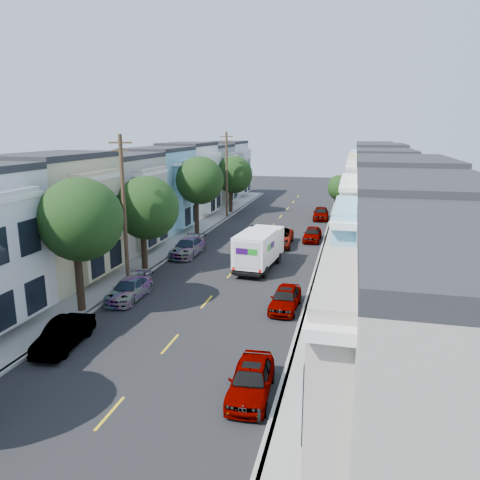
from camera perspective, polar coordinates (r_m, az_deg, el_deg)
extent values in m
plane|color=black|center=(29.28, -4.09, -7.57)|extent=(160.00, 160.00, 0.00)
cube|color=black|center=(43.16, 1.95, -0.64)|extent=(12.00, 70.00, 0.02)
cube|color=gray|center=(44.73, -5.66, -0.11)|extent=(0.30, 70.00, 0.15)
cube|color=gray|center=(42.38, 9.98, -1.01)|extent=(0.30, 70.00, 0.15)
cube|color=gray|center=(45.17, -7.22, -0.02)|extent=(2.60, 70.00, 0.15)
cube|color=gray|center=(42.33, 11.74, -1.11)|extent=(2.60, 70.00, 0.15)
cube|color=gold|center=(43.17, 1.95, -0.65)|extent=(0.12, 70.00, 0.01)
cube|color=gray|center=(46.65, -11.59, 0.14)|extent=(5.00, 70.00, 8.50)
cube|color=gray|center=(42.42, 16.87, -1.48)|extent=(5.00, 70.00, 8.50)
cylinder|color=black|center=(28.57, -18.97, -4.68)|extent=(0.44, 0.44, 3.90)
sphere|color=#204517|center=(27.55, -19.01, 2.40)|extent=(4.70, 4.70, 4.70)
cylinder|color=black|center=(35.91, -11.60, -1.20)|extent=(0.44, 0.44, 3.17)
sphere|color=#204517|center=(35.13, -11.40, 3.88)|extent=(4.70, 4.70, 4.70)
cylinder|color=black|center=(46.94, -5.30, 2.88)|extent=(0.44, 0.44, 3.91)
sphere|color=#204517|center=(46.33, -5.04, 7.25)|extent=(4.70, 4.70, 4.70)
cylinder|color=black|center=(59.66, -1.13, 4.85)|extent=(0.44, 0.44, 3.25)
sphere|color=#204517|center=(59.19, -0.86, 7.98)|extent=(4.70, 4.70, 4.70)
cylinder|color=black|center=(56.49, 11.61, 3.84)|extent=(0.44, 0.44, 2.74)
sphere|color=#204517|center=(56.14, 12.04, 6.24)|extent=(2.97, 2.97, 2.97)
cylinder|color=#42301E|center=(32.13, -13.93, 3.21)|extent=(0.26, 0.26, 10.00)
cube|color=#42301E|center=(31.68, -14.40, 11.43)|extent=(1.60, 0.12, 0.12)
cylinder|color=#42301E|center=(56.26, -1.63, 7.80)|extent=(0.26, 0.26, 10.00)
cube|color=#42301E|center=(56.01, -1.67, 12.49)|extent=(1.60, 0.12, 0.12)
cube|color=white|center=(34.67, 2.03, -1.03)|extent=(2.36, 4.22, 2.31)
cube|color=white|center=(37.64, 2.98, -0.03)|extent=(2.36, 1.96, 2.12)
cube|color=black|center=(35.84, 2.30, -2.66)|extent=(2.17, 6.06, 0.24)
cube|color=#2D0A51|center=(32.67, 0.69, -1.42)|extent=(0.88, 0.04, 0.43)
cube|color=#198C1E|center=(32.51, 2.04, -1.50)|extent=(0.69, 0.04, 0.43)
cylinder|color=black|center=(34.18, -0.13, -3.66)|extent=(0.27, 0.88, 0.88)
cylinder|color=black|center=(33.76, 3.38, -3.90)|extent=(0.27, 0.88, 0.88)
cylinder|color=black|center=(37.88, 1.30, -1.95)|extent=(0.27, 0.88, 0.88)
cylinder|color=black|center=(37.50, 4.47, -2.15)|extent=(0.27, 0.88, 0.88)
imported|color=black|center=(42.98, 4.67, 0.30)|extent=(2.81, 5.61, 1.53)
imported|color=#0D113A|center=(24.81, -20.68, -10.74)|extent=(1.81, 4.16, 1.35)
imported|color=#B2B7C0|center=(30.35, -13.35, -5.88)|extent=(1.85, 4.25, 1.26)
imported|color=#380902|center=(39.80, -6.39, -0.88)|extent=(2.05, 4.77, 1.42)
imported|color=slate|center=(19.46, 1.35, -16.69)|extent=(1.89, 4.39, 1.39)
imported|color=silver|center=(27.99, 5.55, -7.12)|extent=(1.70, 4.21, 1.35)
imported|color=black|center=(45.16, 8.81, 0.71)|extent=(1.65, 4.19, 1.35)
imported|color=black|center=(56.15, 9.83, 3.22)|extent=(1.97, 4.71, 1.51)
cylinder|color=black|center=(19.32, 2.60, -18.27)|extent=(0.12, 0.63, 0.63)
cylinder|color=black|center=(18.18, 1.71, -20.49)|extent=(0.12, 0.63, 0.63)
cube|color=black|center=(18.65, 2.18, -18.89)|extent=(0.22, 1.08, 0.18)
cube|color=#B2B2B2|center=(18.75, 2.34, -17.99)|extent=(0.27, 0.43, 0.22)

